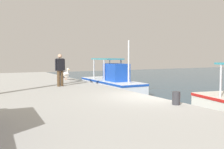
% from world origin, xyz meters
% --- Properties ---
extents(quay_pier, '(36.00, 10.00, 0.80)m').
position_xyz_m(quay_pier, '(0.00, -5.00, 0.40)').
color(quay_pier, '#B2B2AD').
rests_on(quay_pier, ground).
extents(fishing_boat_nearest, '(6.32, 1.96, 3.34)m').
position_xyz_m(fishing_boat_nearest, '(-6.92, 1.81, 0.64)').
color(fishing_boat_nearest, white).
rests_on(fishing_boat_nearest, ground).
extents(pelican, '(0.96, 0.43, 0.82)m').
position_xyz_m(pelican, '(-8.36, -0.87, 1.20)').
color(pelican, tan).
rests_on(pelican, quay_pier).
extents(fisherman_standing, '(0.32, 0.57, 1.72)m').
position_xyz_m(fisherman_standing, '(-5.09, -2.28, 1.74)').
color(fisherman_standing, '#4C3823').
rests_on(fisherman_standing, quay_pier).
extents(mooring_bollard_nearest, '(0.27, 0.27, 0.50)m').
position_xyz_m(mooring_bollard_nearest, '(-10.23, -0.45, 1.05)').
color(mooring_bollard_nearest, '#333338').
rests_on(mooring_bollard_nearest, quay_pier).
extents(mooring_bollard_second, '(0.27, 0.27, 0.44)m').
position_xyz_m(mooring_bollard_second, '(1.81, -0.45, 1.02)').
color(mooring_bollard_second, '#333338').
rests_on(mooring_bollard_second, quay_pier).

